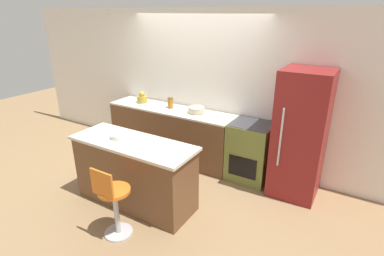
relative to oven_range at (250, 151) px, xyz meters
name	(u,v)px	position (x,y,z in m)	size (l,w,h in m)	color
ground_plane	(178,168)	(-1.15, -0.32, -0.47)	(14.00, 14.00, 0.00)	#8E704C
wall_back	(198,87)	(-1.15, 0.33, 0.83)	(8.00, 0.06, 2.60)	white
back_counter	(171,133)	(-1.51, 0.00, 0.00)	(2.37, 0.60, 0.94)	brown
kitchen_island	(135,172)	(-1.12, -1.44, 0.00)	(1.76, 0.64, 0.93)	brown
oven_range	(250,151)	(0.00, 0.00, 0.00)	(0.63, 0.61, 0.94)	olive
refrigerator	(300,135)	(0.72, -0.04, 0.45)	(0.66, 0.70, 1.84)	maroon
stool_chair	(113,203)	(-0.88, -2.10, -0.01)	(0.38, 0.38, 0.94)	#B7B7BC
kettle	(142,98)	(-2.17, 0.02, 0.55)	(0.19, 0.19, 0.21)	#B29333
mixing_bowl	(196,110)	(-1.00, 0.02, 0.52)	(0.27, 0.27, 0.09)	#C1B28E
canister_jar	(170,103)	(-1.53, 0.02, 0.56)	(0.11, 0.11, 0.18)	#9E6623
fruit_bowl	(121,135)	(-1.34, -1.42, 0.49)	(0.27, 0.27, 0.06)	white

